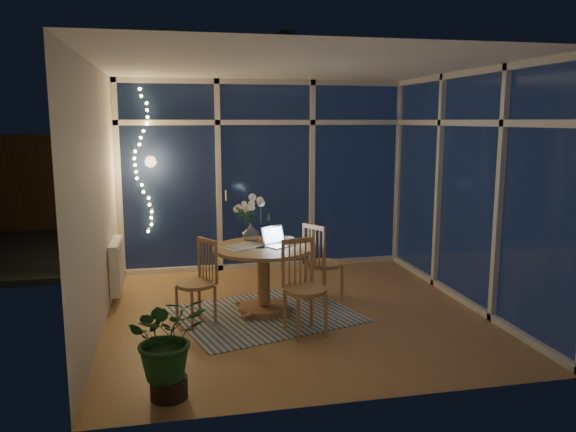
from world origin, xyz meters
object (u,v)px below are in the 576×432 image
at_px(chair_right, 324,262).
at_px(flower_vase, 251,232).
at_px(chair_left, 195,282).
at_px(laptop, 280,236).
at_px(potted_plant, 168,350).
at_px(chair_front, 305,288).
at_px(dining_table, 264,279).

relative_size(chair_right, flower_vase, 4.44).
distance_m(chair_left, chair_right, 1.53).
bearing_deg(flower_vase, chair_left, -142.08).
xyz_separation_m(chair_right, laptop, (-0.55, -0.23, 0.37)).
relative_size(chair_left, potted_plant, 1.16).
bearing_deg(flower_vase, chair_front, -69.43).
distance_m(chair_right, laptop, 0.70).
bearing_deg(potted_plant, chair_right, 48.38).
distance_m(dining_table, potted_plant, 2.02).
bearing_deg(chair_front, laptop, 85.17).
bearing_deg(laptop, chair_left, 159.82).
xyz_separation_m(dining_table, flower_vase, (-0.09, 0.30, 0.47)).
relative_size(dining_table, chair_front, 1.14).
bearing_deg(chair_left, flower_vase, 96.07).
xyz_separation_m(chair_left, chair_front, (1.02, -0.51, 0.03)).
bearing_deg(flower_vase, chair_right, -5.35).
bearing_deg(dining_table, chair_left, -164.34).
bearing_deg(flower_vase, potted_plant, -114.29).
relative_size(chair_left, chair_front, 0.94).
bearing_deg(chair_front, dining_table, 98.49).
bearing_deg(dining_table, laptop, -2.39).
relative_size(dining_table, flower_vase, 5.08).
relative_size(dining_table, laptop, 3.52).
bearing_deg(dining_table, potted_plant, -120.12).
bearing_deg(chair_front, flower_vase, 97.08).
distance_m(flower_vase, potted_plant, 2.28).
relative_size(laptop, potted_plant, 0.40).
bearing_deg(chair_right, chair_front, 123.43).
height_order(chair_front, flower_vase, flower_vase).
height_order(dining_table, chair_left, chair_left).
bearing_deg(chair_left, chair_front, 31.86).
distance_m(dining_table, chair_front, 0.77).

